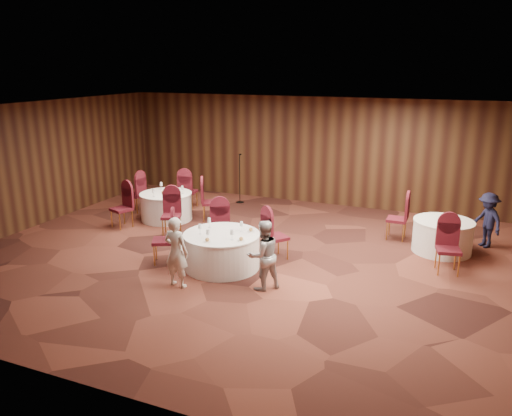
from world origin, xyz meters
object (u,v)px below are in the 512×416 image
at_px(mic_stand, 240,189).
at_px(man_c, 487,220).
at_px(woman_a, 176,252).
at_px(table_left, 166,206).
at_px(table_main, 222,250).
at_px(table_right, 442,236).
at_px(woman_b, 263,255).

height_order(mic_stand, man_c, mic_stand).
height_order(woman_a, man_c, woman_a).
bearing_deg(table_left, table_main, -40.05).
relative_size(table_right, woman_b, 0.98).
height_order(table_left, man_c, man_c).
bearing_deg(table_right, table_main, -146.96).
xyz_separation_m(table_left, table_right, (7.10, 0.29, 0.00)).
xyz_separation_m(table_main, table_left, (-2.90, 2.44, -0.00)).
bearing_deg(table_right, woman_a, -139.60).
bearing_deg(mic_stand, woman_a, -76.85).
bearing_deg(mic_stand, woman_b, -61.50).
distance_m(mic_stand, man_c, 7.01).
bearing_deg(woman_b, table_left, -86.75).
xyz_separation_m(table_main, table_right, (4.20, 2.73, -0.00)).
bearing_deg(mic_stand, table_right, -19.16).
bearing_deg(man_c, table_right, -89.97).
relative_size(table_main, table_left, 1.14).
height_order(table_right, mic_stand, mic_stand).
distance_m(woman_b, man_c, 5.68).
relative_size(table_main, table_right, 1.21).
bearing_deg(man_c, table_main, -94.76).
xyz_separation_m(woman_a, woman_b, (1.56, 0.53, -0.02)).
relative_size(woman_b, man_c, 1.05).
bearing_deg(table_main, table_left, 139.95).
distance_m(table_main, man_c, 6.19).
height_order(table_left, woman_b, woman_b).
relative_size(table_left, woman_b, 1.04).
bearing_deg(table_main, mic_stand, 110.20).
xyz_separation_m(table_main, man_c, (5.11, 3.47, 0.27)).
distance_m(table_left, mic_stand, 2.63).
height_order(table_left, mic_stand, mic_stand).
bearing_deg(table_left, woman_b, -36.93).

